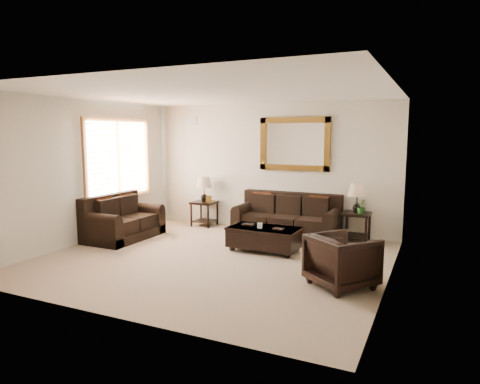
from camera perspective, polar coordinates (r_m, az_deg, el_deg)
The scene contains 11 objects.
room at distance 6.94m, azimuth -3.63°, elevation 1.90°, with size 5.51×5.01×2.71m.
window at distance 9.21m, azimuth -15.84°, elevation 4.30°, with size 0.07×1.96×1.66m.
mirror at distance 8.95m, azimuth 7.26°, elevation 6.36°, with size 1.50×0.06×1.10m.
air_vent at distance 10.01m, azimuth -6.48°, elevation 9.37°, with size 0.25×0.02×0.18m, color #999999.
sofa at distance 8.76m, azimuth 6.32°, elevation -3.79°, with size 2.09×0.90×0.86m.
loveseat at distance 8.81m, azimuth -15.49°, elevation -3.92°, with size 0.91×1.54×0.87m.
end_table_left at distance 9.62m, azimuth -4.79°, elevation -0.26°, with size 0.50×0.50×1.11m.
end_table_right at distance 8.48m, azimuth 15.31°, elevation -1.50°, with size 0.51×0.51×1.13m.
coffee_table at distance 7.59m, azimuth 3.25°, elevation -5.92°, with size 1.26×0.70×0.53m.
armchair at distance 5.98m, azimuth 13.47°, elevation -8.60°, with size 0.76×0.72×0.79m, color black.
potted_plant at distance 8.38m, azimuth 15.94°, elevation -2.08°, with size 0.26×0.28×0.22m, color #24561D.
Camera 1 is at (3.31, -6.06, 2.05)m, focal length 32.00 mm.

